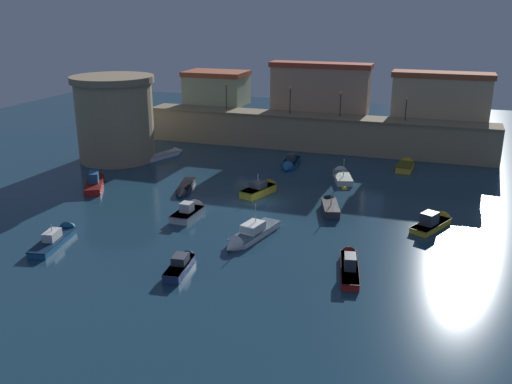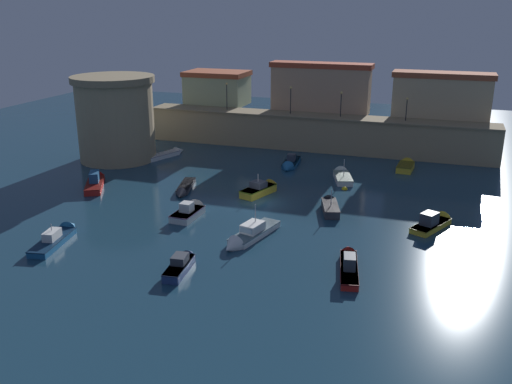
{
  "view_description": "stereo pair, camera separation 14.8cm",
  "coord_description": "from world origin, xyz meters",
  "px_view_note": "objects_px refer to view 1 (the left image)",
  "views": [
    {
      "loc": [
        16.58,
        -50.51,
        18.94
      ],
      "look_at": [
        0.0,
        -1.35,
        1.56
      ],
      "focal_mm": 39.48,
      "sensor_mm": 36.0,
      "label": 1
    },
    {
      "loc": [
        16.72,
        -50.46,
        18.94
      ],
      "look_at": [
        0.0,
        -1.35,
        1.56
      ],
      "focal_mm": 39.48,
      "sensor_mm": 36.0,
      "label": 2
    }
  ],
  "objects_px": {
    "quay_lamp_0": "(226,92)",
    "moored_boat_0": "(182,263)",
    "quay_lamp_2": "(341,100)",
    "moored_boat_13": "(436,221)",
    "moored_boat_12": "(191,211)",
    "moored_boat_10": "(166,154)",
    "moored_boat_2": "(330,205)",
    "mooring_buoy_0": "(344,189)",
    "moored_boat_5": "(289,164)",
    "moored_boat_4": "(59,236)",
    "moored_boat_8": "(349,263)",
    "moored_boat_3": "(341,175)",
    "fortress_tower": "(115,118)",
    "moored_boat_6": "(95,181)",
    "moored_boat_9": "(406,166)",
    "moored_boat_11": "(248,236)",
    "moored_boat_1": "(184,189)",
    "quay_lamp_3": "(406,105)",
    "quay_lamp_1": "(290,96)",
    "moored_boat_7": "(263,188)"
  },
  "relations": [
    {
      "from": "fortress_tower",
      "to": "moored_boat_2",
      "type": "height_order",
      "value": "fortress_tower"
    },
    {
      "from": "moored_boat_1",
      "to": "moored_boat_5",
      "type": "distance_m",
      "value": 15.21
    },
    {
      "from": "moored_boat_1",
      "to": "moored_boat_6",
      "type": "xyz_separation_m",
      "value": [
        -10.11,
        -1.24,
        0.24
      ]
    },
    {
      "from": "quay_lamp_0",
      "to": "moored_boat_1",
      "type": "distance_m",
      "value": 23.78
    },
    {
      "from": "quay_lamp_2",
      "to": "moored_boat_4",
      "type": "xyz_separation_m",
      "value": [
        -16.63,
        -37.64,
        -6.58
      ]
    },
    {
      "from": "moored_boat_2",
      "to": "moored_boat_6",
      "type": "height_order",
      "value": "moored_boat_2"
    },
    {
      "from": "quay_lamp_2",
      "to": "mooring_buoy_0",
      "type": "distance_m",
      "value": 18.05
    },
    {
      "from": "quay_lamp_1",
      "to": "moored_boat_4",
      "type": "height_order",
      "value": "quay_lamp_1"
    },
    {
      "from": "quay_lamp_0",
      "to": "moored_boat_10",
      "type": "distance_m",
      "value": 13.08
    },
    {
      "from": "quay_lamp_0",
      "to": "moored_boat_6",
      "type": "xyz_separation_m",
      "value": [
        -6.24,
        -23.64,
        -6.73
      ]
    },
    {
      "from": "quay_lamp_2",
      "to": "moored_boat_5",
      "type": "bearing_deg",
      "value": -113.98
    },
    {
      "from": "moored_boat_4",
      "to": "moored_boat_8",
      "type": "height_order",
      "value": "moored_boat_4"
    },
    {
      "from": "moored_boat_4",
      "to": "moored_boat_11",
      "type": "height_order",
      "value": "moored_boat_11"
    },
    {
      "from": "moored_boat_0",
      "to": "moored_boat_9",
      "type": "xyz_separation_m",
      "value": [
        13.76,
        33.14,
        -0.03
      ]
    },
    {
      "from": "quay_lamp_0",
      "to": "moored_boat_4",
      "type": "relative_size",
      "value": 0.54
    },
    {
      "from": "quay_lamp_2",
      "to": "moored_boat_13",
      "type": "xyz_separation_m",
      "value": [
        13.37,
        -24.05,
        -6.53
      ]
    },
    {
      "from": "moored_boat_1",
      "to": "moored_boat_9",
      "type": "bearing_deg",
      "value": 112.78
    },
    {
      "from": "moored_boat_5",
      "to": "mooring_buoy_0",
      "type": "xyz_separation_m",
      "value": [
        8.0,
        -6.71,
        -0.32
      ]
    },
    {
      "from": "moored_boat_8",
      "to": "quay_lamp_0",
      "type": "bearing_deg",
      "value": 22.97
    },
    {
      "from": "moored_boat_4",
      "to": "quay_lamp_2",
      "type": "bearing_deg",
      "value": -34.52
    },
    {
      "from": "quay_lamp_1",
      "to": "moored_boat_0",
      "type": "height_order",
      "value": "quay_lamp_1"
    },
    {
      "from": "moored_boat_13",
      "to": "mooring_buoy_0",
      "type": "height_order",
      "value": "moored_boat_13"
    },
    {
      "from": "moored_boat_7",
      "to": "moored_boat_10",
      "type": "bearing_deg",
      "value": 77.27
    },
    {
      "from": "moored_boat_5",
      "to": "moored_boat_10",
      "type": "relative_size",
      "value": 0.87
    },
    {
      "from": "moored_boat_12",
      "to": "moored_boat_9",
      "type": "bearing_deg",
      "value": -36.77
    },
    {
      "from": "moored_boat_4",
      "to": "moored_boat_5",
      "type": "height_order",
      "value": "moored_boat_4"
    },
    {
      "from": "moored_boat_6",
      "to": "moored_boat_11",
      "type": "height_order",
      "value": "moored_boat_11"
    },
    {
      "from": "quay_lamp_1",
      "to": "moored_boat_10",
      "type": "bearing_deg",
      "value": -143.97
    },
    {
      "from": "moored_boat_1",
      "to": "moored_boat_6",
      "type": "distance_m",
      "value": 10.19
    },
    {
      "from": "moored_boat_3",
      "to": "moored_boat_11",
      "type": "relative_size",
      "value": 0.78
    },
    {
      "from": "moored_boat_8",
      "to": "moored_boat_10",
      "type": "distance_m",
      "value": 37.67
    },
    {
      "from": "quay_lamp_1",
      "to": "moored_boat_1",
      "type": "distance_m",
      "value": 24.06
    },
    {
      "from": "moored_boat_9",
      "to": "moored_boat_11",
      "type": "bearing_deg",
      "value": 161.31
    },
    {
      "from": "moored_boat_2",
      "to": "mooring_buoy_0",
      "type": "distance_m",
      "value": 6.7
    },
    {
      "from": "fortress_tower",
      "to": "quay_lamp_2",
      "type": "xyz_separation_m",
      "value": [
        25.98,
        13.24,
        1.6
      ]
    },
    {
      "from": "quay_lamp_1",
      "to": "moored_boat_2",
      "type": "height_order",
      "value": "quay_lamp_1"
    },
    {
      "from": "moored_boat_10",
      "to": "moored_boat_3",
      "type": "bearing_deg",
      "value": -75.24
    },
    {
      "from": "quay_lamp_0",
      "to": "quay_lamp_3",
      "type": "bearing_deg",
      "value": -0.0
    },
    {
      "from": "mooring_buoy_0",
      "to": "moored_boat_9",
      "type": "bearing_deg",
      "value": 61.15
    },
    {
      "from": "moored_boat_10",
      "to": "moored_boat_13",
      "type": "distance_m",
      "value": 36.89
    },
    {
      "from": "quay_lamp_0",
      "to": "moored_boat_0",
      "type": "bearing_deg",
      "value": -73.25
    },
    {
      "from": "moored_boat_4",
      "to": "moored_boat_5",
      "type": "distance_m",
      "value": 30.73
    },
    {
      "from": "fortress_tower",
      "to": "mooring_buoy_0",
      "type": "distance_m",
      "value": 30.37
    },
    {
      "from": "quay_lamp_0",
      "to": "quay_lamp_2",
      "type": "bearing_deg",
      "value": -0.0
    },
    {
      "from": "quay_lamp_1",
      "to": "moored_boat_8",
      "type": "bearing_deg",
      "value": -67.71
    },
    {
      "from": "quay_lamp_0",
      "to": "moored_boat_12",
      "type": "height_order",
      "value": "quay_lamp_0"
    },
    {
      "from": "moored_boat_3",
      "to": "moored_boat_9",
      "type": "relative_size",
      "value": 1.32
    },
    {
      "from": "moored_boat_10",
      "to": "moored_boat_4",
      "type": "bearing_deg",
      "value": -151.25
    },
    {
      "from": "quay_lamp_2",
      "to": "moored_boat_8",
      "type": "xyz_separation_m",
      "value": [
        7.47,
        -35.03,
        -6.54
      ]
    },
    {
      "from": "moored_boat_10",
      "to": "mooring_buoy_0",
      "type": "bearing_deg",
      "value": -83.83
    }
  ]
}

